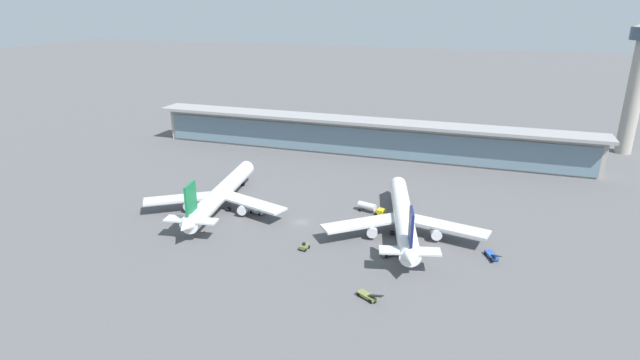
% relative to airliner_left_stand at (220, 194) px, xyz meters
% --- Properties ---
extents(ground_plane, '(1200.00, 1200.00, 0.00)m').
position_rel_airliner_left_stand_xyz_m(ground_plane, '(26.85, -1.48, -4.90)').
color(ground_plane, '#515154').
extents(airliner_left_stand, '(44.45, 58.31, 15.55)m').
position_rel_airliner_left_stand_xyz_m(airliner_left_stand, '(0.00, 0.00, 0.00)').
color(airliner_left_stand, white).
rests_on(airliner_left_stand, ground).
extents(airliner_centre_stand, '(43.67, 57.74, 15.55)m').
position_rel_airliner_left_stand_xyz_m(airliner_centre_stand, '(56.08, 0.62, 0.00)').
color(airliner_centre_stand, white).
rests_on(airliner_centre_stand, ground).
extents(service_truck_near_nose_olive, '(6.58, 4.54, 2.70)m').
position_rel_airliner_left_stand_xyz_m(service_truck_near_nose_olive, '(54.67, -34.48, -4.09)').
color(service_truck_near_nose_olive, olive).
rests_on(service_truck_near_nose_olive, ground).
extents(service_truck_under_wing_grey, '(6.01, 5.49, 2.70)m').
position_rel_airliner_left_stand_xyz_m(service_truck_under_wing_grey, '(55.62, -13.24, -4.09)').
color(service_truck_under_wing_grey, gray).
rests_on(service_truck_under_wing_grey, ground).
extents(service_truck_mid_apron_blue, '(4.10, 6.74, 2.70)m').
position_rel_airliner_left_stand_xyz_m(service_truck_mid_apron_blue, '(79.72, -6.72, -4.09)').
color(service_truck_mid_apron_blue, '#234C9E').
rests_on(service_truck_mid_apron_blue, ground).
extents(service_truck_by_tail_white, '(6.91, 3.15, 2.70)m').
position_rel_airliner_left_stand_xyz_m(service_truck_by_tail_white, '(12.33, 0.01, -4.09)').
color(service_truck_by_tail_white, silver).
rests_on(service_truck_by_tail_white, ground).
extents(service_truck_on_taxiway_olive, '(2.12, 3.08, 2.05)m').
position_rel_airliner_left_stand_xyz_m(service_truck_on_taxiway_olive, '(33.80, -17.28, -4.02)').
color(service_truck_on_taxiway_olive, olive).
rests_on(service_truck_on_taxiway_olive, ground).
extents(service_truck_at_far_stand_yellow, '(8.88, 4.64, 2.95)m').
position_rel_airliner_left_stand_xyz_m(service_truck_at_far_stand_yellow, '(44.22, 11.78, -3.19)').
color(service_truck_at_far_stand_yellow, yellow).
rests_on(service_truck_at_far_stand_yellow, ground).
extents(terminal_building, '(183.60, 12.80, 15.20)m').
position_rel_airliner_left_stand_xyz_m(terminal_building, '(26.85, 71.15, 2.97)').
color(terminal_building, '#9E998E').
rests_on(terminal_building, ground).
extents(control_tower, '(12.00, 12.00, 58.58)m').
position_rel_airliner_left_stand_xyz_m(control_tower, '(130.85, 108.68, 27.20)').
color(control_tower, '#9E998E').
rests_on(control_tower, ground).
extents(safety_cone_alpha, '(0.62, 0.62, 0.70)m').
position_rel_airliner_left_stand_xyz_m(safety_cone_alpha, '(3.75, -16.54, -4.58)').
color(safety_cone_alpha, orange).
rests_on(safety_cone_alpha, ground).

